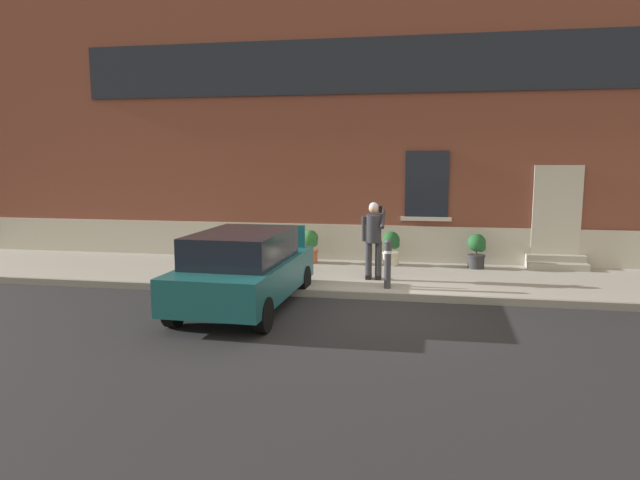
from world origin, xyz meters
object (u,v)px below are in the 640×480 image
person_on_phone (374,236)px  planter_cream (391,247)px  bollard_near_person (388,262)px  planter_charcoal (477,250)px  hatchback_car_teal (245,268)px  bollard_far_left (239,257)px  planter_olive (233,243)px  planter_terracotta (310,245)px

person_on_phone → planter_cream: size_ratio=2.03×
bollard_near_person → planter_charcoal: size_ratio=1.22×
hatchback_car_teal → person_on_phone: 3.27m
bollard_far_left → person_on_phone: 3.01m
bollard_far_left → planter_cream: size_ratio=1.22×
bollard_far_left → planter_olive: 2.83m
planter_cream → hatchback_car_teal: bearing=-120.5°
bollard_near_person → person_on_phone: size_ratio=0.60×
bollard_near_person → planter_terracotta: bollard_near_person is taller
hatchback_car_teal → person_on_phone: person_on_phone is taller
hatchback_car_teal → bollard_near_person: hatchback_car_teal is taller
bollard_near_person → planter_cream: 2.70m
bollard_far_left → planter_olive: size_ratio=1.22×
bollard_near_person → planter_olive: bollard_near_person is taller
planter_terracotta → bollard_near_person: bearing=-50.4°
hatchback_car_teal → person_on_phone: bearing=46.7°
planter_terracotta → planter_cream: size_ratio=1.00×
bollard_near_person → planter_charcoal: bearing=52.4°
bollard_far_left → planter_terracotta: size_ratio=1.22×
person_on_phone → planter_charcoal: 3.07m
bollard_near_person → bollard_far_left: (-3.24, 0.00, 0.00)m
bollard_far_left → bollard_near_person: bearing=0.0°
hatchback_car_teal → bollard_far_left: hatchback_car_teal is taller
bollard_far_left → planter_cream: (3.16, 2.69, -0.11)m
bollard_near_person → planter_terracotta: size_ratio=1.22×
person_on_phone → planter_cream: bearing=67.9°
hatchback_car_teal → planter_charcoal: hatchback_car_teal is taller
person_on_phone → planter_charcoal: (2.40, 1.84, -0.55)m
planter_terracotta → planter_charcoal: size_ratio=1.00×
bollard_far_left → person_on_phone: bearing=15.4°
hatchback_car_teal → bollard_near_person: size_ratio=3.94×
person_on_phone → planter_terracotta: (-1.81, 1.85, -0.55)m
planter_cream → planter_charcoal: size_ratio=1.00×
hatchback_car_teal → planter_terracotta: size_ratio=4.78×
bollard_far_left → planter_terracotta: 2.85m
hatchback_car_teal → planter_olive: bearing=112.0°
bollard_far_left → person_on_phone: person_on_phone is taller
hatchback_car_teal → planter_charcoal: size_ratio=4.78×
hatchback_car_teal → planter_charcoal: 6.25m
planter_olive → planter_cream: bearing=0.9°
planter_terracotta → planter_cream: same height
bollard_far_left → person_on_phone: size_ratio=0.60×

